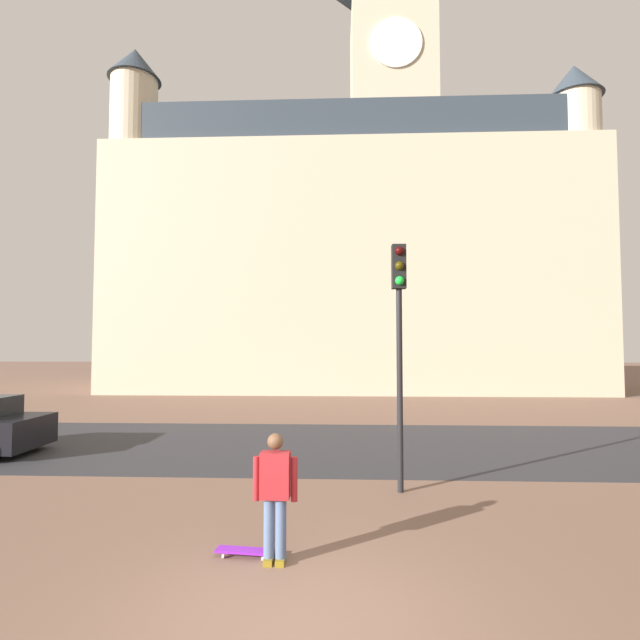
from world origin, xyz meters
The scene contains 6 objects.
ground_plane centered at (0.00, 10.00, 0.00)m, with size 120.00×120.00×0.00m, color brown.
street_asphalt_strip centered at (0.00, 8.82, 0.00)m, with size 120.00×6.91×0.00m, color #2D2D33.
landmark_building centered at (1.54, 27.00, 9.44)m, with size 30.06×11.51×30.39m.
person_skater centered at (-0.40, 1.45, 0.96)m, with size 0.61×0.31×1.73m.
skateboard centered at (-0.85, 1.59, 0.09)m, with size 0.82×0.28×0.11m.
traffic_light_pole centered at (1.69, 4.53, 3.45)m, with size 0.28×0.34×4.97m.
Camera 1 is at (0.47, -5.01, 2.95)m, focal length 26.37 mm.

